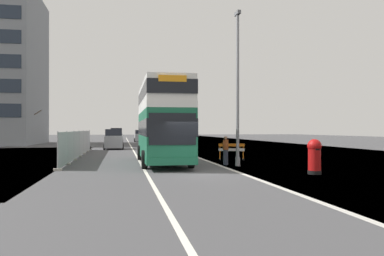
# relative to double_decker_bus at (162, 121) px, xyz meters

# --- Properties ---
(ground) EXTENTS (140.00, 280.00, 0.10)m
(ground) POSITION_rel_double_decker_bus_xyz_m (1.50, -5.99, -2.67)
(ground) COLOR #424244
(double_decker_bus) EXTENTS (2.88, 10.79, 4.93)m
(double_decker_bus) POSITION_rel_double_decker_bus_xyz_m (0.00, 0.00, 0.00)
(double_decker_bus) COLOR #196042
(double_decker_bus) RESTS_ON ground
(lamppost_foreground) EXTENTS (0.29, 0.70, 8.93)m
(lamppost_foreground) POSITION_rel_double_decker_bus_xyz_m (4.09, -2.72, 1.61)
(lamppost_foreground) COLOR gray
(lamppost_foreground) RESTS_ON ground
(red_pillar_postbox) EXTENTS (0.66, 0.66, 1.66)m
(red_pillar_postbox) POSITION_rel_double_decker_bus_xyz_m (6.48, -7.28, -1.71)
(red_pillar_postbox) COLOR black
(red_pillar_postbox) RESTS_ON ground
(roadworks_barrier) EXTENTS (1.81, 0.91, 1.13)m
(roadworks_barrier) POSITION_rel_double_decker_bus_xyz_m (5.03, 1.86, -1.90)
(roadworks_barrier) COLOR orange
(roadworks_barrier) RESTS_ON ground
(construction_site_fence) EXTENTS (0.44, 20.60, 2.03)m
(construction_site_fence) POSITION_rel_double_decker_bus_xyz_m (-5.72, 6.63, -1.65)
(construction_site_fence) COLOR #A8AAAD
(construction_site_fence) RESTS_ON ground
(car_oncoming_near) EXTENTS (2.07, 3.87, 2.14)m
(car_oncoming_near) POSITION_rel_double_decker_bus_xyz_m (-3.31, 18.34, -1.61)
(car_oncoming_near) COLOR gray
(car_oncoming_near) RESTS_ON ground
(car_receding_mid) EXTENTS (1.93, 4.20, 2.11)m
(car_receding_mid) POSITION_rel_double_decker_bus_xyz_m (1.13, 26.41, -1.64)
(car_receding_mid) COLOR navy
(car_receding_mid) RESTS_ON ground
(car_receding_far) EXTENTS (1.91, 4.24, 2.30)m
(car_receding_far) POSITION_rel_double_decker_bus_xyz_m (-3.22, 34.09, -1.55)
(car_receding_far) COLOR gray
(car_receding_far) RESTS_ON ground
(car_far_side) EXTENTS (2.10, 3.98, 2.00)m
(car_far_side) POSITION_rel_double_decker_bus_xyz_m (0.70, 43.59, -1.67)
(car_far_side) COLOR gray
(car_far_side) RESTS_ON ground
(bare_tree_far_verge_near) EXTENTS (3.57, 2.12, 4.80)m
(bare_tree_far_verge_near) POSITION_rel_double_decker_bus_xyz_m (-14.98, 32.28, -0.18)
(bare_tree_far_verge_near) COLOR #4C3D2D
(bare_tree_far_verge_near) RESTS_ON ground
(pedestrian_at_kerb) EXTENTS (0.34, 0.34, 1.71)m
(pedestrian_at_kerb) POSITION_rel_double_decker_bus_xyz_m (3.59, -1.91, -1.76)
(pedestrian_at_kerb) COLOR #2D3342
(pedestrian_at_kerb) RESTS_ON ground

